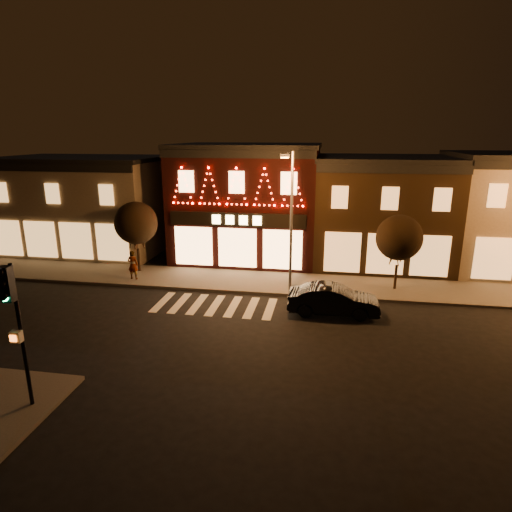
% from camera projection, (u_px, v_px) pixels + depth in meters
% --- Properties ---
extents(ground, '(120.00, 120.00, 0.00)m').
position_uv_depth(ground, '(193.00, 338.00, 19.82)').
color(ground, black).
rests_on(ground, ground).
extents(sidewalk_far, '(44.00, 4.00, 0.15)m').
position_uv_depth(sidewalk_far, '(263.00, 282.00, 27.07)').
color(sidewalk_far, '#47423D').
rests_on(sidewalk_far, ground).
extents(building_left, '(12.20, 8.28, 7.30)m').
position_uv_depth(building_left, '(86.00, 204.00, 34.17)').
color(building_left, '#716350').
rests_on(building_left, ground).
extents(building_pulp, '(10.20, 8.34, 8.30)m').
position_uv_depth(building_pulp, '(248.00, 202.00, 31.95)').
color(building_pulp, black).
rests_on(building_pulp, ground).
extents(building_right_a, '(9.20, 8.28, 7.50)m').
position_uv_depth(building_right_a, '(381.00, 211.00, 30.56)').
color(building_right_a, '#322211').
rests_on(building_right_a, ground).
extents(traffic_signal_near, '(0.37, 0.52, 4.98)m').
position_uv_depth(traffic_signal_near, '(13.00, 309.00, 13.67)').
color(traffic_signal_near, black).
rests_on(traffic_signal_near, sidewalk_near).
extents(streetlamp_mid, '(0.62, 1.82, 7.94)m').
position_uv_depth(streetlamp_mid, '(290.00, 212.00, 23.95)').
color(streetlamp_mid, '#59595E').
rests_on(streetlamp_mid, sidewalk_far).
extents(tree_left, '(2.77, 2.77, 4.63)m').
position_uv_depth(tree_left, '(136.00, 223.00, 28.23)').
color(tree_left, black).
rests_on(tree_left, sidewalk_far).
extents(tree_right, '(2.64, 2.64, 4.41)m').
position_uv_depth(tree_right, '(399.00, 238.00, 24.91)').
color(tree_right, black).
rests_on(tree_right, sidewalk_far).
extents(dark_sedan, '(4.65, 1.65, 1.53)m').
position_uv_depth(dark_sedan, '(333.00, 300.00, 22.30)').
color(dark_sedan, black).
rests_on(dark_sedan, ground).
extents(pedestrian, '(0.68, 0.46, 1.84)m').
position_uv_depth(pedestrian, '(133.00, 265.00, 27.20)').
color(pedestrian, gray).
rests_on(pedestrian, sidewalk_far).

